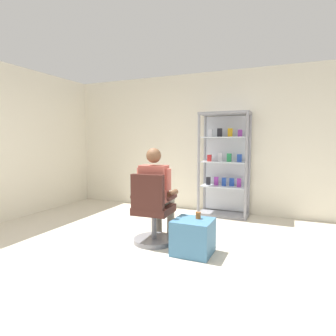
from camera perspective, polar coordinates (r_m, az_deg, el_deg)
name	(u,v)px	position (r m, az deg, el deg)	size (l,w,h in m)	color
ground_plane	(130,272)	(3.22, -7.71, -20.02)	(7.20, 7.20, 0.00)	beige
back_wall	(208,143)	(5.69, 7.93, 5.05)	(6.00, 0.10, 2.70)	silver
display_cabinet_main	(225,164)	(5.38, 11.32, 0.85)	(0.90, 0.45, 1.90)	gray
office_chair	(152,215)	(3.86, -3.16, -9.42)	(0.58, 0.56, 0.96)	slate
seated_shopkeeper	(157,190)	(3.94, -2.24, -4.37)	(0.50, 0.58, 1.29)	slate
storage_crate	(193,237)	(3.60, 5.03, -13.53)	(0.47, 0.44, 0.42)	teal
tea_glass	(198,215)	(3.58, 6.07, -9.42)	(0.06, 0.06, 0.08)	brown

